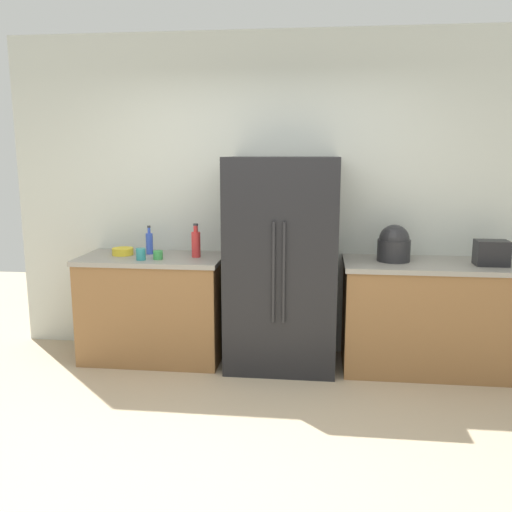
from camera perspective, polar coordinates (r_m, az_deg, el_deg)
ground_plane at (r=3.55m, az=-2.02°, el=-19.68°), size 9.25×9.25×0.00m
kitchen_back_panel at (r=4.89m, az=1.12°, el=6.21°), size 4.62×0.10×2.82m
counter_left at (r=4.89m, az=-10.65°, el=-5.29°), size 1.23×0.66×0.92m
counter_right at (r=4.79m, az=18.80°, el=-6.04°), size 1.63×0.66×0.92m
refrigerator at (r=4.56m, az=2.71°, el=-0.83°), size 0.91×0.70×1.76m
toaster at (r=4.69m, az=23.40°, el=0.30°), size 0.25×0.17×0.20m
rice_cooker at (r=4.62m, az=14.22°, el=1.17°), size 0.27×0.27×0.30m
bottle_a at (r=4.89m, az=-11.08°, el=1.36°), size 0.06×0.06×0.25m
bottle_b at (r=4.67m, az=-6.29°, el=1.33°), size 0.08×0.08×0.29m
cup_a at (r=4.63m, az=-11.95°, el=0.19°), size 0.08×0.08×0.10m
cup_b at (r=4.63m, az=-10.20°, el=0.10°), size 0.08×0.08×0.07m
bowl_a at (r=4.90m, az=-13.75°, el=0.47°), size 0.18×0.18×0.06m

